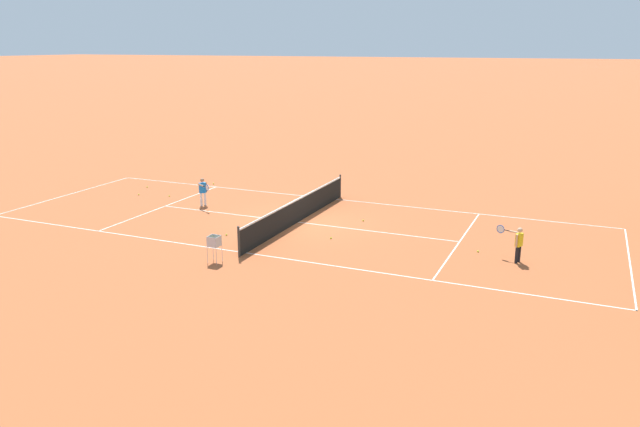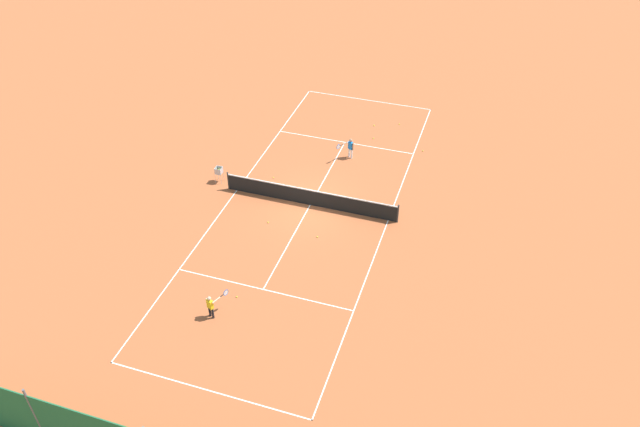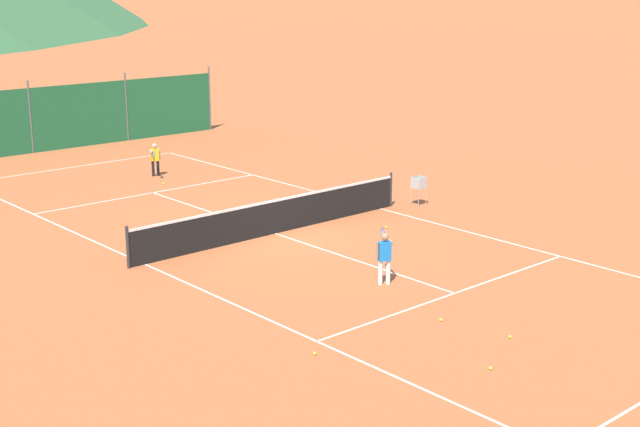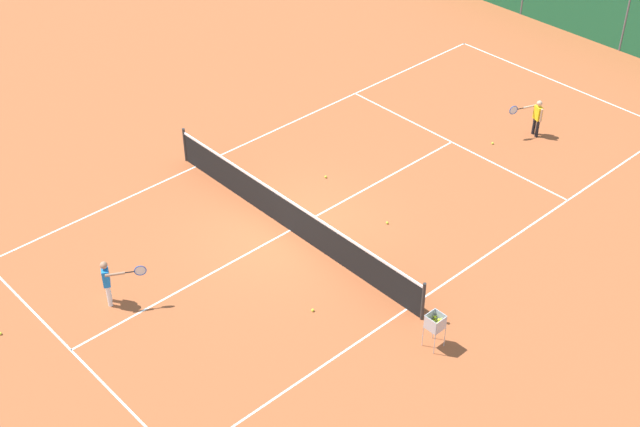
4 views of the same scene
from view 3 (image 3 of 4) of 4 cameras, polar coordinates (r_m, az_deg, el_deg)
name	(u,v)px [view 3 (image 3 of 4)]	position (r m, az deg, el deg)	size (l,w,h in m)	color
ground_plane	(275,234)	(24.54, -2.89, -1.29)	(600.00, 600.00, 0.00)	#A8542D
court_line_markings	(275,233)	(24.54, -2.89, -1.28)	(8.25, 23.85, 0.01)	white
tennis_net	(275,216)	(24.41, -2.90, -0.16)	(9.18, 0.08, 1.06)	#2D2D2D
windscreen_fence_far	(31,121)	(37.39, -18.03, 5.67)	(17.28, 0.08, 2.90)	#1E6038
player_near_service	(155,157)	(31.97, -10.51, 3.56)	(0.68, 0.90, 1.17)	black
player_far_service	(384,254)	(20.40, 4.14, -2.59)	(0.81, 0.86, 1.22)	white
tennis_ball_by_net_right	(193,223)	(25.71, -8.16, -0.60)	(0.07, 0.07, 0.07)	#CCE033
tennis_ball_near_corner	(163,184)	(30.76, -9.99, 1.90)	(0.07, 0.07, 0.07)	#CCE033
tennis_ball_by_net_left	(272,209)	(26.98, -3.10, 0.28)	(0.07, 0.07, 0.07)	#CCE033
tennis_ball_service_box	(315,353)	(16.82, -0.34, -8.95)	(0.07, 0.07, 0.07)	#CCE033
tennis_ball_mid_court	(490,368)	(16.52, 10.85, -9.70)	(0.07, 0.07, 0.07)	#CCE033
tennis_ball_far_corner	(386,227)	(25.08, 4.26, -0.87)	(0.07, 0.07, 0.07)	#CCE033
tennis_ball_alley_right	(441,320)	(18.54, 7.75, -6.76)	(0.07, 0.07, 0.07)	#CCE033
tennis_ball_alley_left	(510,337)	(17.95, 12.06, -7.72)	(0.07, 0.07, 0.07)	#CCE033
ball_hopper	(418,184)	(27.58, 6.32, 1.88)	(0.36, 0.36, 0.89)	#B7B7BC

